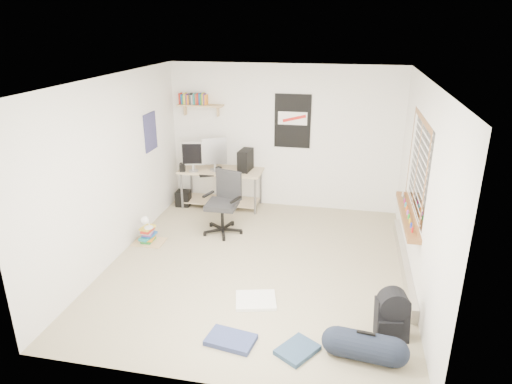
% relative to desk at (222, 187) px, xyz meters
% --- Properties ---
extents(floor, '(4.00, 4.50, 0.01)m').
position_rel_desk_xyz_m(floor, '(1.06, -1.97, -0.37)').
color(floor, gray).
rests_on(floor, ground).
extents(ceiling, '(4.00, 4.50, 0.01)m').
position_rel_desk_xyz_m(ceiling, '(1.06, -1.97, 2.14)').
color(ceiling, white).
rests_on(ceiling, ground).
extents(back_wall, '(4.00, 0.01, 2.50)m').
position_rel_desk_xyz_m(back_wall, '(1.06, 0.28, 0.89)').
color(back_wall, silver).
rests_on(back_wall, ground).
extents(left_wall, '(0.01, 4.50, 2.50)m').
position_rel_desk_xyz_m(left_wall, '(-0.95, -1.97, 0.89)').
color(left_wall, silver).
rests_on(left_wall, ground).
extents(right_wall, '(0.01, 4.50, 2.50)m').
position_rel_desk_xyz_m(right_wall, '(3.06, -1.97, 0.89)').
color(right_wall, silver).
rests_on(right_wall, ground).
extents(desk, '(1.56, 0.97, 0.66)m').
position_rel_desk_xyz_m(desk, '(0.00, 0.00, 0.00)').
color(desk, tan).
rests_on(desk, floor).
extents(monitor_left, '(0.38, 0.17, 0.40)m').
position_rel_desk_xyz_m(monitor_left, '(-0.44, -0.21, 0.50)').
color(monitor_left, '#ABAAAF').
rests_on(monitor_left, desk).
extents(monitor_right, '(0.43, 0.24, 0.46)m').
position_rel_desk_xyz_m(monitor_right, '(-0.09, -0.08, 0.53)').
color(monitor_right, '#AAAAAF').
rests_on(monitor_right, desk).
extents(pc_tower, '(0.22, 0.40, 0.40)m').
position_rel_desk_xyz_m(pc_tower, '(0.43, 0.03, 0.50)').
color(pc_tower, black).
rests_on(pc_tower, desk).
extents(keyboard, '(0.46, 0.32, 0.02)m').
position_rel_desk_xyz_m(keyboard, '(-0.09, -0.26, 0.31)').
color(keyboard, black).
rests_on(keyboard, desk).
extents(speaker_left, '(0.11, 0.11, 0.18)m').
position_rel_desk_xyz_m(speaker_left, '(-0.62, -0.26, 0.39)').
color(speaker_left, black).
rests_on(speaker_left, desk).
extents(speaker_right, '(0.11, 0.11, 0.16)m').
position_rel_desk_xyz_m(speaker_right, '(0.03, -0.26, 0.38)').
color(speaker_right, black).
rests_on(speaker_right, desk).
extents(office_chair, '(0.80, 0.80, 0.98)m').
position_rel_desk_xyz_m(office_chair, '(0.31, -1.07, 0.12)').
color(office_chair, '#242527').
rests_on(office_chair, floor).
extents(wall_shelf, '(0.80, 0.22, 0.24)m').
position_rel_desk_xyz_m(wall_shelf, '(-0.39, 0.17, 1.42)').
color(wall_shelf, tan).
rests_on(wall_shelf, back_wall).
extents(poster_back_wall, '(0.62, 0.03, 0.92)m').
position_rel_desk_xyz_m(poster_back_wall, '(1.21, 0.26, 1.19)').
color(poster_back_wall, black).
rests_on(poster_back_wall, back_wall).
extents(poster_left_wall, '(0.02, 0.42, 0.60)m').
position_rel_desk_xyz_m(poster_left_wall, '(-0.93, -0.77, 1.14)').
color(poster_left_wall, navy).
rests_on(poster_left_wall, left_wall).
extents(window, '(0.10, 1.50, 1.26)m').
position_rel_desk_xyz_m(window, '(3.01, -1.67, 1.08)').
color(window, brown).
rests_on(window, right_wall).
extents(baseboard_heater, '(0.08, 2.50, 0.18)m').
position_rel_desk_xyz_m(baseboard_heater, '(3.01, -1.67, -0.28)').
color(baseboard_heater, '#B7B2A8').
rests_on(baseboard_heater, floor).
extents(backpack, '(0.37, 0.32, 0.45)m').
position_rel_desk_xyz_m(backpack, '(2.74, -3.16, -0.16)').
color(backpack, black).
rests_on(backpack, floor).
extents(duffel_bag, '(0.33, 0.33, 0.58)m').
position_rel_desk_xyz_m(duffel_bag, '(2.46, -3.59, -0.22)').
color(duffel_bag, black).
rests_on(duffel_bag, floor).
extents(tshirt, '(0.56, 0.50, 0.04)m').
position_rel_desk_xyz_m(tshirt, '(1.21, -2.85, -0.34)').
color(tshirt, silver).
rests_on(tshirt, floor).
extents(jeans_a, '(0.54, 0.39, 0.05)m').
position_rel_desk_xyz_m(jeans_a, '(1.10, -3.61, -0.33)').
color(jeans_a, navy).
rests_on(jeans_a, floor).
extents(jeans_b, '(0.48, 0.51, 0.05)m').
position_rel_desk_xyz_m(jeans_b, '(1.80, -3.63, -0.34)').
color(jeans_b, navy).
rests_on(jeans_b, floor).
extents(book_stack, '(0.51, 0.47, 0.28)m').
position_rel_desk_xyz_m(book_stack, '(-0.69, -1.63, -0.21)').
color(book_stack, olive).
rests_on(book_stack, floor).
extents(desk_lamp, '(0.15, 0.23, 0.22)m').
position_rel_desk_xyz_m(desk_lamp, '(-0.67, -1.65, 0.02)').
color(desk_lamp, silver).
rests_on(desk_lamp, book_stack).
extents(subwoofer, '(0.26, 0.26, 0.27)m').
position_rel_desk_xyz_m(subwoofer, '(-0.69, -0.13, -0.22)').
color(subwoofer, black).
rests_on(subwoofer, floor).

